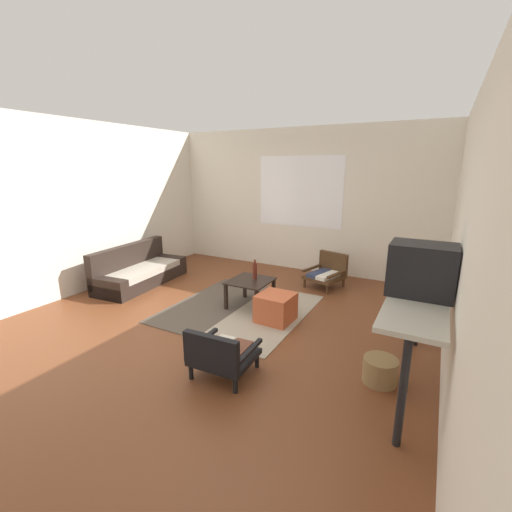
# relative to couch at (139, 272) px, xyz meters

# --- Properties ---
(ground_plane) EXTENTS (7.80, 7.80, 0.00)m
(ground_plane) POSITION_rel_couch_xyz_m (2.10, -0.84, -0.21)
(ground_plane) COLOR brown
(far_wall_with_window) EXTENTS (5.60, 0.13, 2.70)m
(far_wall_with_window) POSITION_rel_couch_xyz_m (2.10, 2.22, 1.14)
(far_wall_with_window) COLOR silver
(far_wall_with_window) RESTS_ON ground
(side_wall_right) EXTENTS (0.12, 6.60, 2.70)m
(side_wall_right) POSITION_rel_couch_xyz_m (4.76, -0.54, 1.14)
(side_wall_right) COLOR silver
(side_wall_right) RESTS_ON ground
(side_wall_left) EXTENTS (0.12, 6.60, 2.70)m
(side_wall_left) POSITION_rel_couch_xyz_m (-0.56, -0.54, 1.14)
(side_wall_left) COLOR silver
(side_wall_left) RESTS_ON ground
(area_rug) EXTENTS (1.86, 2.05, 0.01)m
(area_rug) POSITION_rel_couch_xyz_m (2.12, -0.13, -0.20)
(area_rug) COLOR #4C4238
(area_rug) RESTS_ON ground
(couch) EXTENTS (0.84, 1.76, 0.68)m
(couch) POSITION_rel_couch_xyz_m (0.00, 0.00, 0.00)
(couch) COLOR black
(couch) RESTS_ON ground
(coffee_table) EXTENTS (0.58, 0.61, 0.40)m
(coffee_table) POSITION_rel_couch_xyz_m (2.21, 0.02, 0.12)
(coffee_table) COLOR black
(coffee_table) RESTS_ON ground
(armchair_by_window) EXTENTS (0.68, 0.71, 0.56)m
(armchair_by_window) POSITION_rel_couch_xyz_m (2.93, 1.43, 0.05)
(armchair_by_window) COLOR #472D19
(armchair_by_window) RESTS_ON ground
(armchair_striped_foreground) EXTENTS (0.60, 0.57, 0.51)m
(armchair_striped_foreground) POSITION_rel_couch_xyz_m (2.82, -1.62, 0.04)
(armchair_striped_foreground) COLOR black
(armchair_striped_foreground) RESTS_ON ground
(ottoman_orange) EXTENTS (0.46, 0.46, 0.37)m
(ottoman_orange) POSITION_rel_couch_xyz_m (2.75, -0.24, -0.02)
(ottoman_orange) COLOR #BC5633
(ottoman_orange) RESTS_ON ground
(console_shelf) EXTENTS (0.47, 1.79, 0.92)m
(console_shelf) POSITION_rel_couch_xyz_m (4.43, -0.88, 0.61)
(console_shelf) COLOR #B2AD9E
(console_shelf) RESTS_ON ground
(crt_television) EXTENTS (0.52, 0.38, 0.45)m
(crt_television) POSITION_rel_couch_xyz_m (4.42, -0.93, 0.93)
(crt_television) COLOR black
(crt_television) RESTS_ON console_shelf
(clay_vase) EXTENTS (0.24, 0.24, 0.28)m
(clay_vase) POSITION_rel_couch_xyz_m (4.43, -0.61, 0.82)
(clay_vase) COLOR brown
(clay_vase) RESTS_ON console_shelf
(glass_bottle) EXTENTS (0.07, 0.07, 0.28)m
(glass_bottle) POSITION_rel_couch_xyz_m (2.23, 0.13, 0.31)
(glass_bottle) COLOR #5B2319
(glass_bottle) RESTS_ON coffee_table
(wicker_basket) EXTENTS (0.32, 0.32, 0.24)m
(wicker_basket) POSITION_rel_couch_xyz_m (4.19, -0.98, -0.09)
(wicker_basket) COLOR olive
(wicker_basket) RESTS_ON ground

